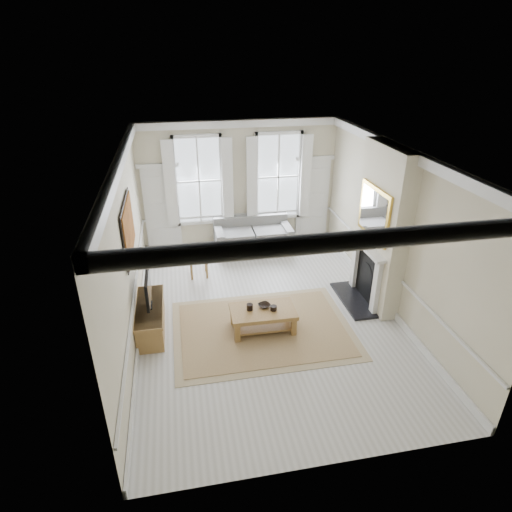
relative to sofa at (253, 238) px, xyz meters
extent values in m
plane|color=#B7B5AD|center=(-0.28, -3.11, -0.37)|extent=(7.20, 7.20, 0.00)
plane|color=white|center=(-0.28, -3.11, 3.03)|extent=(7.20, 7.20, 0.00)
plane|color=beige|center=(-0.28, 0.49, 1.33)|extent=(5.20, 0.00, 5.20)
plane|color=beige|center=(-2.88, -3.11, 1.33)|extent=(0.00, 7.20, 7.20)
plane|color=beige|center=(2.32, -3.11, 1.33)|extent=(0.00, 7.20, 7.20)
cube|color=silver|center=(-2.33, 0.45, 0.78)|extent=(0.90, 0.08, 2.30)
cube|color=silver|center=(1.77, 0.45, 0.78)|extent=(0.90, 0.08, 2.30)
cube|color=#A15A1B|center=(-2.84, -2.81, 1.68)|extent=(0.05, 1.66, 1.06)
cube|color=beige|center=(2.15, -2.91, 1.33)|extent=(0.35, 1.70, 3.38)
cube|color=black|center=(1.72, -2.91, -0.35)|extent=(0.55, 1.50, 0.05)
cube|color=silver|center=(1.92, -3.46, 0.20)|extent=(0.10, 0.18, 1.15)
cube|color=silver|center=(1.92, -2.36, 0.20)|extent=(0.10, 0.18, 1.15)
cube|color=silver|center=(1.87, -2.91, 0.93)|extent=(0.20, 1.45, 0.06)
cube|color=black|center=(1.97, -2.91, 0.18)|extent=(0.02, 0.92, 1.00)
cube|color=gold|center=(1.93, -2.91, 1.68)|extent=(0.06, 1.26, 1.06)
cube|color=slate|center=(0.00, -0.06, -0.08)|extent=(2.03, 0.99, 0.46)
cube|color=slate|center=(0.00, 0.34, 0.31)|extent=(2.03, 0.20, 0.44)
cube|color=slate|center=(-0.91, -0.06, 0.19)|extent=(0.20, 0.99, 0.30)
cube|color=slate|center=(0.91, -0.06, 0.19)|extent=(0.20, 0.99, 0.30)
cylinder|color=brown|center=(-0.89, -0.43, -0.33)|extent=(0.06, 0.06, 0.08)
cylinder|color=brown|center=(0.89, 0.32, -0.33)|extent=(0.06, 0.06, 0.08)
cube|color=brown|center=(-1.54, -1.12, 0.13)|extent=(0.57, 0.57, 0.06)
cube|color=brown|center=(-1.71, -1.29, -0.13)|extent=(0.05, 0.05, 0.48)
cube|color=brown|center=(-1.37, -1.29, -0.13)|extent=(0.05, 0.05, 0.48)
cube|color=brown|center=(-1.71, -0.95, -0.13)|extent=(0.05, 0.05, 0.48)
cube|color=brown|center=(-1.37, -0.95, -0.13)|extent=(0.05, 0.05, 0.48)
cube|color=#94764C|center=(-0.46, -3.57, -0.36)|extent=(3.50, 2.60, 0.02)
cube|color=brown|center=(-0.46, -3.57, 0.06)|extent=(1.27, 0.75, 0.08)
cube|color=brown|center=(-0.99, -3.84, -0.18)|extent=(0.10, 0.10, 0.39)
cube|color=brown|center=(0.07, -3.84, -0.18)|extent=(0.10, 0.10, 0.39)
cube|color=brown|center=(-0.99, -3.31, -0.18)|extent=(0.10, 0.10, 0.39)
cube|color=brown|center=(0.07, -3.31, -0.18)|extent=(0.10, 0.10, 0.39)
cylinder|color=black|center=(-0.71, -3.52, 0.16)|extent=(0.12, 0.12, 0.12)
cylinder|color=black|center=(-0.26, -3.62, 0.14)|extent=(0.13, 0.13, 0.09)
imported|color=black|center=(-0.41, -3.47, 0.13)|extent=(0.30, 0.30, 0.06)
cube|color=brown|center=(-2.62, -3.14, -0.10)|extent=(0.49, 1.53, 0.55)
cube|color=black|center=(-2.60, -3.14, 0.19)|extent=(0.08, 0.30, 0.03)
cube|color=black|center=(-2.60, -3.14, 0.58)|extent=(0.05, 0.90, 0.55)
cube|color=black|center=(-2.57, -3.14, 0.58)|extent=(0.01, 0.83, 0.49)
camera|label=1|loc=(-1.89, -10.34, 4.75)|focal=30.00mm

